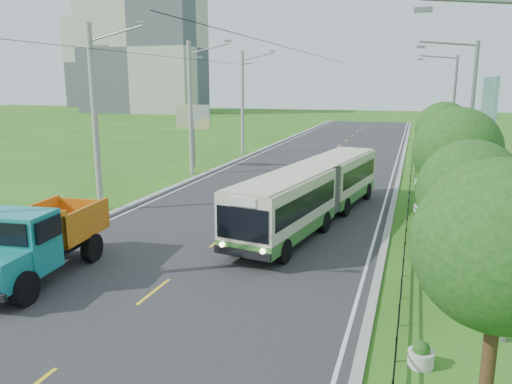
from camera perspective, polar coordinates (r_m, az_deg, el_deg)
The scene contains 29 objects.
ground at distance 17.59m, azimuth -11.60°, elevation -11.13°, with size 240.00×240.00×0.00m, color #2A5F16.
road at distance 35.62m, azimuth 4.21°, elevation 1.10°, with size 14.00×120.00×0.02m, color #28282B.
curb_left at distance 37.90m, azimuth -6.43°, elevation 1.84°, with size 0.40×120.00×0.15m, color #9E9E99.
curb_right at distance 34.69m, azimuth 15.77°, elevation 0.43°, with size 0.30×120.00×0.10m, color #9E9E99.
edge_line_left at distance 37.69m, azimuth -5.67°, elevation 1.71°, with size 0.12×120.00×0.00m, color silver.
edge_line_right at distance 34.71m, azimuth 14.94°, elevation 0.43°, with size 0.12×120.00×0.00m, color silver.
centre_dash at distance 17.58m, azimuth -11.60°, elevation -11.06°, with size 0.12×2.20×0.00m, color yellow.
railing_right at distance 28.76m, azimuth 17.01°, elevation -1.54°, with size 0.04×40.00×0.60m, color black.
pole_near at distance 28.28m, azimuth -17.89°, elevation 8.03°, with size 3.51×0.32×10.00m.
pole_mid at distance 38.67m, azimuth -7.46°, elevation 9.51°, with size 3.51×0.32×10.00m.
pole_far at distance 49.79m, azimuth -1.52°, elevation 10.22°, with size 3.51×0.32×10.00m.
tree_front at distance 10.76m, azimuth 26.32°, elevation -6.32°, with size 3.36×3.41×5.60m.
tree_second at distance 16.58m, azimuth 23.35°, elevation -0.55°, with size 3.18×3.26×5.30m.
tree_third at distance 22.39m, azimuth 22.08°, elevation 3.88°, with size 3.60×3.62×6.00m.
tree_fourth at distance 28.38m, azimuth 21.19°, elevation 4.74°, with size 3.24×3.31×5.40m.
tree_fifth at distance 34.31m, azimuth 20.69°, elevation 6.40°, with size 3.48×3.52×5.80m.
tree_back at distance 40.30m, azimuth 20.29°, elevation 6.91°, with size 3.30×3.36×5.50m.
streetlight_mid at distance 28.17m, azimuth 23.02°, elevation 7.24°, with size 3.02×0.20×9.07m.
streetlight_far at distance 42.11m, azimuth 21.40°, elevation 8.74°, with size 3.02×0.20×9.07m.
planter_front at distance 13.71m, azimuth 18.32°, elevation -17.31°, with size 0.64×0.64×0.67m.
planter_near at distance 21.07m, azimuth 18.24°, elevation -6.69°, with size 0.64×0.64×0.67m.
planter_mid at distance 28.77m, azimuth 18.20°, elevation -1.65°, with size 0.64×0.64×0.67m.
planter_far at distance 36.60m, azimuth 18.18°, elevation 1.25°, with size 0.64×0.64×0.67m.
billboard_left at distance 41.98m, azimuth -7.21°, elevation 8.06°, with size 3.00×0.20×5.20m.
billboard_right at distance 34.28m, azimuth 25.01°, elevation 8.55°, with size 0.24×6.00×7.30m.
apartment_near at distance 126.20m, azimuth -12.82°, elevation 15.70°, with size 28.00×14.00×30.00m, color #B7B2A3.
apartment_far at distance 160.48m, azimuth -16.10°, elevation 14.03°, with size 24.00×14.00×26.00m, color #B7B2A3.
bus at distance 25.19m, azimuth 6.60°, elevation 0.36°, with size 4.83×15.17×2.89m.
dump_truck at distance 19.63m, azimuth -23.92°, elevation -4.77°, with size 3.04×6.56×2.67m.
Camera 1 is at (8.11, -13.99, 6.92)m, focal length 35.00 mm.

